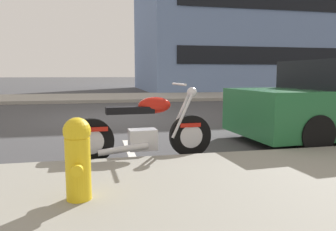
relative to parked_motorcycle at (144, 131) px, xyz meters
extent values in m
plane|color=#3D3D3F|center=(-0.16, 4.72, -0.43)|extent=(260.00, 260.00, 0.00)
cube|color=gray|center=(11.84, 12.19, -0.36)|extent=(120.00, 5.00, 0.14)
cube|color=silver|center=(-0.16, 0.35, -0.42)|extent=(0.12, 2.20, 0.01)
cylinder|color=black|center=(0.71, 0.04, -0.11)|extent=(0.64, 0.14, 0.64)
cylinder|color=silver|center=(0.71, 0.04, -0.11)|extent=(0.36, 0.14, 0.35)
cylinder|color=black|center=(-0.75, -0.04, -0.11)|extent=(0.64, 0.14, 0.64)
cylinder|color=silver|center=(-0.75, -0.04, -0.11)|extent=(0.36, 0.14, 0.35)
cube|color=silver|center=(-0.02, 0.00, -0.13)|extent=(0.41, 0.28, 0.30)
cube|color=black|center=(-0.20, -0.01, 0.31)|extent=(0.69, 0.26, 0.10)
ellipsoid|color=#B7190F|center=(0.16, 0.01, 0.37)|extent=(0.49, 0.26, 0.24)
cube|color=#B7190F|center=(-0.70, -0.03, 0.07)|extent=(0.37, 0.20, 0.06)
cube|color=#B7190F|center=(0.69, 0.04, 0.07)|extent=(0.33, 0.18, 0.06)
cylinder|color=silver|center=(0.56, 0.10, 0.20)|extent=(0.34, 0.06, 0.65)
cylinder|color=silver|center=(0.56, -0.04, 0.20)|extent=(0.34, 0.06, 0.65)
cylinder|color=silver|center=(0.53, 0.03, 0.67)|extent=(0.07, 0.62, 0.04)
sphere|color=silver|center=(0.73, 0.04, 0.55)|extent=(0.15, 0.15, 0.15)
cylinder|color=silver|center=(-0.31, -0.15, -0.22)|extent=(0.71, 0.13, 0.16)
cylinder|color=black|center=(2.59, 1.44, -0.12)|extent=(0.63, 0.26, 0.62)
cylinder|color=black|center=(2.69, -0.17, -0.12)|extent=(0.63, 0.26, 0.62)
cylinder|color=gold|center=(-0.82, -1.73, -0.01)|extent=(0.22, 0.22, 0.55)
sphere|color=gold|center=(-0.82, -1.73, 0.33)|extent=(0.24, 0.24, 0.24)
cylinder|color=gold|center=(-0.82, -1.59, 0.02)|extent=(0.10, 0.08, 0.10)
cylinder|color=gold|center=(-0.82, -1.87, 0.02)|extent=(0.10, 0.08, 0.10)
cube|color=#6B84B2|center=(10.32, 20.47, 5.04)|extent=(15.05, 11.96, 10.95)
cube|color=black|center=(10.32, 14.46, 1.98)|extent=(12.64, 0.06, 1.10)
cube|color=black|center=(10.32, 14.46, 5.37)|extent=(12.64, 0.06, 1.10)
camera|label=1|loc=(-0.63, -4.60, 0.82)|focal=34.61mm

